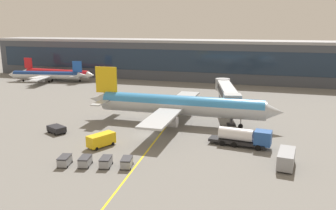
% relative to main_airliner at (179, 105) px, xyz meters
% --- Properties ---
extents(ground_plane, '(700.00, 700.00, 0.00)m').
position_rel_main_airliner_xyz_m(ground_plane, '(-4.18, -9.48, -4.16)').
color(ground_plane, slate).
extents(apron_lead_in_line, '(6.76, 79.76, 0.01)m').
position_rel_main_airliner_xyz_m(apron_lead_in_line, '(-1.72, -7.48, -4.15)').
color(apron_lead_in_line, yellow).
rests_on(apron_lead_in_line, ground_plane).
extents(terminal_building, '(208.01, 16.99, 15.42)m').
position_rel_main_airliner_xyz_m(terminal_building, '(5.40, 62.93, 3.57)').
color(terminal_building, '#424751').
rests_on(terminal_building, ground_plane).
extents(main_airliner, '(42.98, 33.96, 11.87)m').
position_rel_main_airliner_xyz_m(main_airliner, '(0.00, 0.00, 0.00)').
color(main_airliner, '#B2B7BC').
rests_on(main_airliner, ground_plane).
extents(jet_bridge, '(9.00, 24.32, 6.85)m').
position_rel_main_airliner_xyz_m(jet_bridge, '(8.37, 13.10, 1.00)').
color(jet_bridge, '#B2B7BC').
rests_on(jet_bridge, ground_plane).
extents(fuel_tanker, '(11.01, 3.66, 3.25)m').
position_rel_main_airliner_xyz_m(fuel_tanker, '(14.64, -10.48, -2.41)').
color(fuel_tanker, '#232326').
rests_on(fuel_tanker, ground_plane).
extents(crew_van, '(4.05, 5.42, 2.30)m').
position_rel_main_airliner_xyz_m(crew_van, '(-9.47, -17.99, -2.84)').
color(crew_van, yellow).
rests_on(crew_van, ground_plane).
extents(lavatory_truck, '(2.90, 6.01, 2.50)m').
position_rel_main_airliner_xyz_m(lavatory_truck, '(21.50, -17.64, -2.74)').
color(lavatory_truck, gray).
rests_on(lavatory_truck, ground_plane).
extents(pushback_tug, '(4.43, 3.75, 1.40)m').
position_rel_main_airliner_xyz_m(pushback_tug, '(-21.74, -13.39, -3.31)').
color(pushback_tug, black).
rests_on(pushback_tug, ground_plane).
extents(baggage_cart_0, '(2.12, 2.92, 1.48)m').
position_rel_main_airliner_xyz_m(baggage_cart_0, '(-10.85, -27.01, -3.38)').
color(baggage_cart_0, gray).
rests_on(baggage_cart_0, ground_plane).
extents(baggage_cart_1, '(2.12, 2.92, 1.48)m').
position_rel_main_airliner_xyz_m(baggage_cart_1, '(-7.73, -26.30, -3.38)').
color(baggage_cart_1, gray).
rests_on(baggage_cart_1, ground_plane).
extents(baggage_cart_2, '(2.12, 2.92, 1.48)m').
position_rel_main_airliner_xyz_m(baggage_cart_2, '(-4.60, -25.60, -3.38)').
color(baggage_cart_2, gray).
rests_on(baggage_cart_2, ground_plane).
extents(baggage_cart_3, '(2.12, 2.92, 1.48)m').
position_rel_main_airliner_xyz_m(baggage_cart_3, '(-1.48, -24.89, -3.38)').
color(baggage_cart_3, gray).
rests_on(baggage_cart_3, ground_plane).
extents(commuter_jet_far, '(30.82, 24.60, 8.03)m').
position_rel_main_airliner_xyz_m(commuter_jet_far, '(-62.55, 39.61, -1.49)').
color(commuter_jet_far, silver).
rests_on(commuter_jet_far, ground_plane).
extents(commuter_jet_near, '(33.11, 26.29, 8.34)m').
position_rel_main_airliner_xyz_m(commuter_jet_near, '(-61.35, 44.44, -1.33)').
color(commuter_jet_near, white).
rests_on(commuter_jet_near, ground_plane).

